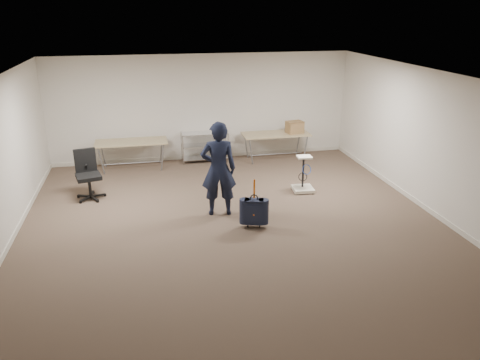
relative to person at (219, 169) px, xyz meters
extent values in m
plane|color=#4B382E|center=(0.19, -0.74, -0.95)|extent=(9.00, 9.00, 0.00)
plane|color=silver|center=(0.19, 3.76, 0.45)|extent=(8.00, 0.00, 8.00)
plane|color=silver|center=(0.19, -5.24, 0.45)|extent=(8.00, 0.00, 8.00)
plane|color=silver|center=(4.19, -0.74, 0.45)|extent=(0.00, 9.00, 9.00)
plane|color=white|center=(0.19, -0.74, 1.85)|extent=(8.00, 8.00, 0.00)
cube|color=beige|center=(0.19, 3.75, -0.90)|extent=(8.00, 0.02, 0.10)
cube|color=beige|center=(-3.80, -0.74, -0.90)|extent=(0.02, 9.00, 0.10)
cube|color=beige|center=(4.18, -0.74, -0.90)|extent=(0.02, 9.00, 0.10)
cube|color=#94805A|center=(-1.71, 3.21, -0.24)|extent=(1.80, 0.75, 0.03)
cylinder|color=gray|center=(-1.71, 3.21, -0.80)|extent=(1.50, 0.02, 0.02)
cylinder|color=gray|center=(-2.46, 2.91, -0.60)|extent=(0.13, 0.04, 0.69)
cylinder|color=gray|center=(-0.96, 2.91, -0.60)|extent=(0.13, 0.04, 0.69)
cylinder|color=gray|center=(-2.46, 3.51, -0.60)|extent=(0.13, 0.04, 0.69)
cylinder|color=gray|center=(-0.96, 3.51, -0.60)|extent=(0.13, 0.04, 0.69)
cube|color=#94805A|center=(2.09, 3.21, -0.24)|extent=(1.80, 0.75, 0.03)
cylinder|color=gray|center=(2.09, 3.21, -0.80)|extent=(1.50, 0.02, 0.02)
cylinder|color=gray|center=(1.34, 2.91, -0.60)|extent=(0.13, 0.04, 0.69)
cylinder|color=gray|center=(2.84, 2.91, -0.60)|extent=(0.13, 0.04, 0.69)
cylinder|color=gray|center=(1.34, 3.51, -0.60)|extent=(0.13, 0.04, 0.69)
cylinder|color=gray|center=(2.84, 3.51, -0.60)|extent=(0.13, 0.04, 0.69)
cylinder|color=silver|center=(-0.41, 3.24, -0.55)|extent=(0.02, 0.02, 0.80)
cylinder|color=silver|center=(0.79, 3.24, -0.55)|extent=(0.02, 0.02, 0.80)
cylinder|color=silver|center=(-0.41, 3.69, -0.55)|extent=(0.02, 0.02, 0.80)
cylinder|color=silver|center=(0.79, 3.69, -0.55)|extent=(0.02, 0.02, 0.80)
cube|color=silver|center=(0.19, 3.46, -0.85)|extent=(1.20, 0.45, 0.02)
cube|color=silver|center=(0.19, 3.46, -0.50)|extent=(1.20, 0.45, 0.02)
cube|color=silver|center=(0.19, 3.46, -0.17)|extent=(1.20, 0.45, 0.01)
imported|color=black|center=(0.00, 0.00, 0.00)|extent=(0.73, 0.52, 1.90)
cube|color=black|center=(0.54, -0.76, -0.62)|extent=(0.39, 0.29, 0.48)
cube|color=black|center=(0.54, -0.74, -0.87)|extent=(0.34, 0.22, 0.03)
cylinder|color=black|center=(0.43, -0.73, -0.92)|extent=(0.04, 0.07, 0.06)
cylinder|color=black|center=(0.64, -0.79, -0.92)|extent=(0.04, 0.07, 0.06)
torus|color=black|center=(0.54, -0.76, -0.35)|extent=(0.15, 0.06, 0.15)
cube|color=orange|center=(0.54, -0.74, -0.17)|extent=(0.03, 0.01, 0.37)
cylinder|color=black|center=(-2.61, 1.35, -0.90)|extent=(0.65, 0.65, 0.10)
cylinder|color=black|center=(-2.61, 1.35, -0.68)|extent=(0.06, 0.06, 0.43)
cube|color=black|center=(-2.61, 1.35, -0.44)|extent=(0.60, 0.60, 0.09)
cube|color=black|center=(-2.67, 1.58, -0.14)|extent=(0.46, 0.17, 0.52)
cube|color=beige|center=(2.05, 0.82, -0.90)|extent=(0.48, 0.48, 0.07)
cylinder|color=black|center=(1.87, 0.64, -0.93)|extent=(0.05, 0.05, 0.04)
cylinder|color=black|center=(2.05, 0.86, -0.50)|extent=(0.05, 0.05, 0.72)
cube|color=beige|center=(2.05, 0.82, -0.14)|extent=(0.33, 0.29, 0.04)
torus|color=blue|center=(2.10, 0.74, -0.41)|extent=(0.24, 0.11, 0.22)
cube|color=olive|center=(2.59, 3.17, -0.06)|extent=(0.48, 0.40, 0.32)
camera|label=1|loc=(-1.36, -8.53, 2.98)|focal=35.00mm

